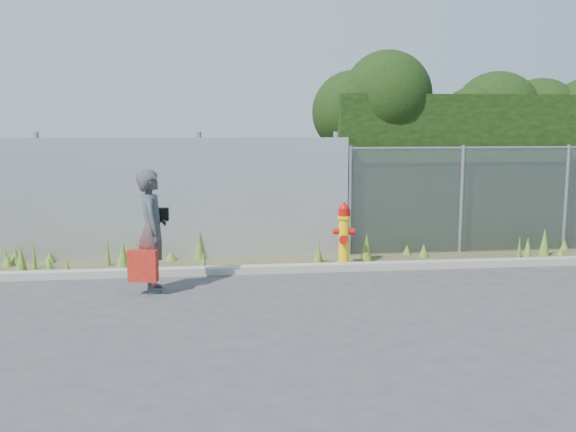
{
  "coord_description": "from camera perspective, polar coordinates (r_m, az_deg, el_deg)",
  "views": [
    {
      "loc": [
        -1.52,
        -8.53,
        2.44
      ],
      "look_at": [
        -0.3,
        1.4,
        1.0
      ],
      "focal_mm": 40.0,
      "sensor_mm": 36.0,
      "label": 1
    }
  ],
  "objects": [
    {
      "name": "ground",
      "position": [
        9.0,
        3.01,
        -7.54
      ],
      "size": [
        80.0,
        80.0,
        0.0
      ],
      "primitive_type": "plane",
      "color": "#3B3C3E",
      "rests_on": "ground"
    },
    {
      "name": "woman",
      "position": [
        9.56,
        -12.0,
        -1.29
      ],
      "size": [
        0.49,
        0.69,
        1.79
      ],
      "primitive_type": "imported",
      "rotation": [
        0.0,
        0.0,
        1.67
      ],
      "color": "#0E5C5E",
      "rests_on": "ground"
    },
    {
      "name": "black_shoulder_bag",
      "position": [
        9.67,
        -11.31,
        0.15
      ],
      "size": [
        0.25,
        0.11,
        0.19
      ],
      "rotation": [
        0.0,
        0.0,
        -0.03
      ],
      "color": "black"
    },
    {
      "name": "weed_strip",
      "position": [
        11.3,
        -2.08,
        -3.62
      ],
      "size": [
        16.0,
        1.26,
        0.53
      ],
      "color": "#474129",
      "rests_on": "ground"
    },
    {
      "name": "fire_hydrant",
      "position": [
        11.06,
        4.99,
        -1.73
      ],
      "size": [
        0.37,
        0.33,
        1.12
      ],
      "rotation": [
        0.0,
        0.0,
        -0.24
      ],
      "color": "yellow",
      "rests_on": "ground"
    },
    {
      "name": "red_tote_bag",
      "position": [
        9.4,
        -12.77,
        -4.33
      ],
      "size": [
        0.41,
        0.15,
        0.54
      ],
      "rotation": [
        0.0,
        0.0,
        -0.2
      ],
      "color": "#A6091C"
    },
    {
      "name": "curb",
      "position": [
        10.71,
        1.34,
        -4.65
      ],
      "size": [
        16.0,
        0.22,
        0.12
      ],
      "primitive_type": "cube",
      "color": "gray",
      "rests_on": "ground"
    },
    {
      "name": "chainlink_fence",
      "position": [
        12.97,
        19.46,
        1.48
      ],
      "size": [
        6.5,
        0.07,
        2.05
      ],
      "color": "gray",
      "rests_on": "ground"
    },
    {
      "name": "hedge",
      "position": [
        13.83,
        17.88,
        6.15
      ],
      "size": [
        7.69,
        2.14,
        3.87
      ],
      "color": "black",
      "rests_on": "ground"
    },
    {
      "name": "corrugated_fence",
      "position": [
        11.74,
        -15.41,
        1.35
      ],
      "size": [
        8.5,
        0.21,
        2.3
      ],
      "color": "#ACB0B3",
      "rests_on": "ground"
    }
  ]
}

